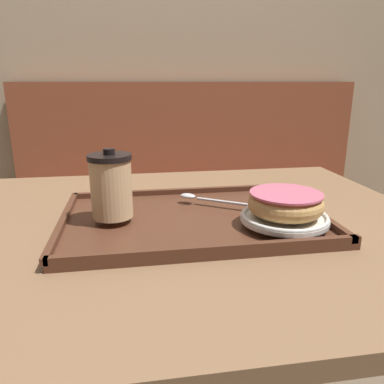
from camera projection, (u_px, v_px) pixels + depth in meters
wall_behind at (153, 35)px, 1.68m from camera, size 8.00×0.05×2.40m
booth_bench at (195, 236)px, 1.73m from camera, size 1.56×0.44×1.00m
cafe_table at (193, 291)px, 0.81m from camera, size 1.00×0.84×0.73m
serving_tray at (192, 219)px, 0.75m from camera, size 0.51×0.34×0.02m
coffee_cup_front at (111, 186)px, 0.70m from camera, size 0.08×0.08×0.13m
plate_with_chocolate_donut at (284, 217)px, 0.69m from camera, size 0.16×0.16×0.01m
donut_chocolate_glazed at (285, 203)px, 0.68m from camera, size 0.14×0.14×0.04m
spoon at (199, 198)px, 0.82m from camera, size 0.13×0.09×0.01m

